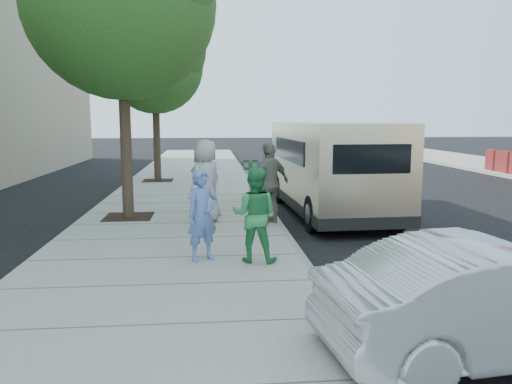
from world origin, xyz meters
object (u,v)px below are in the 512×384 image
Objects in this scene: tree_far at (156,61)px; person_striped_polo at (270,183)px; van at (330,166)px; person_green_shirt at (255,215)px; person_officer at (202,215)px; sedan at (500,299)px; person_gray_shirt at (206,181)px; parking_meter at (251,178)px.

tree_far reaches higher than person_striped_polo.
van is 5.68m from person_green_shirt.
person_green_shirt reaches higher than person_officer.
person_green_shirt is (0.91, -0.16, 0.02)m from person_officer.
sedan is (-0.19, -8.55, -0.67)m from van.
person_gray_shirt is at bearing -157.11° from van.
tree_far is 3.36× the size of person_striped_polo.
person_green_shirt is at bearing 55.14° from person_gray_shirt.
person_officer is 0.81× the size of person_gray_shirt.
parking_meter is 1.25m from person_gray_shirt.
parking_meter is at bearing 6.11° from person_striped_polo.
person_officer is (1.88, -11.72, -3.93)m from tree_far.
van is 3.57× the size of person_striped_polo.
person_gray_shirt reaches higher than person_striped_polo.
person_gray_shirt reaches higher than parking_meter.
person_green_shirt is 3.26m from person_striped_polo.
tree_far is 9.41m from person_gray_shirt.
person_gray_shirt is at bearing -45.52° from person_striped_polo.
person_gray_shirt is at bearing -77.08° from tree_far.
person_officer reaches higher than sedan.
parking_meter is 0.95× the size of person_green_shirt.
tree_far is 12.81m from person_green_shirt.
person_striped_polo is (1.52, -0.27, -0.03)m from person_gray_shirt.
person_officer is at bearing 40.37° from person_gray_shirt.
van reaches higher than person_green_shirt.
person_officer is (-1.07, -2.58, -0.33)m from parking_meter.
tree_far is 3.25× the size of person_gray_shirt.
tree_far is 4.04× the size of person_officer.
sedan is 7.70m from person_gray_shirt.
parking_meter is 0.39× the size of sedan.
parking_meter is at bearing 96.30° from person_gray_shirt.
person_green_shirt reaches higher than sedan.
tree_far is 4.13× the size of parking_meter.
sedan is at bearing -77.41° from person_officer.
tree_far is at bearing -60.79° from person_green_shirt.
van reaches higher than person_gray_shirt.
person_gray_shirt reaches higher than person_officer.
van reaches higher than person_striped_polo.
person_officer is 3.41m from person_striped_polo.
person_striped_polo is at bearing -137.73° from van.
person_officer is 0.92m from person_green_shirt.
tree_far is 3.93× the size of person_green_shirt.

